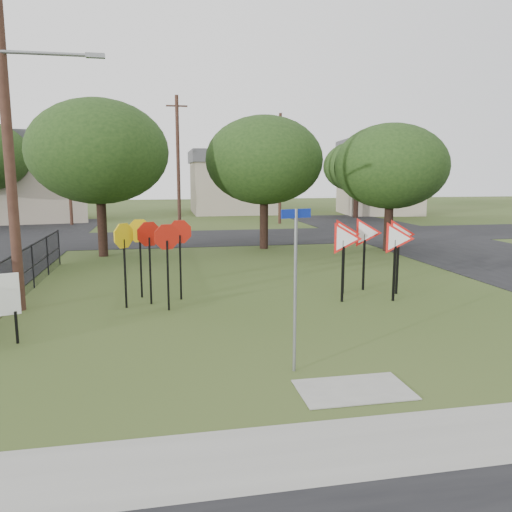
{
  "coord_description": "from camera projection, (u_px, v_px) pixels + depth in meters",
  "views": [
    {
      "loc": [
        -3.32,
        -10.34,
        3.81
      ],
      "look_at": [
        -0.74,
        3.0,
        1.6
      ],
      "focal_mm": 35.0,
      "sensor_mm": 36.0,
      "label": 1
    }
  ],
  "objects": [
    {
      "name": "street_name_sign",
      "position": [
        295.0,
        281.0,
        9.53
      ],
      "size": [
        0.63,
        0.23,
        3.18
      ],
      "color": "gray",
      "rests_on": "ground"
    },
    {
      "name": "tree_near_right",
      "position": [
        391.0,
        167.0,
        24.67
      ],
      "size": [
        5.6,
        5.6,
        6.33
      ],
      "color": "black",
      "rests_on": "ground"
    },
    {
      "name": "street_far",
      "position": [
        215.0,
        238.0,
        30.63
      ],
      "size": [
        60.0,
        8.0,
        0.02
      ],
      "primitive_type": "cube",
      "color": "black",
      "rests_on": "ground"
    },
    {
      "name": "street_right",
      "position": [
        496.0,
        258.0,
        23.19
      ],
      "size": [
        8.0,
        50.0,
        0.02
      ],
      "primitive_type": "cube",
      "color": "black",
      "rests_on": "ground"
    },
    {
      "name": "house_mid",
      "position": [
        233.0,
        182.0,
        50.26
      ],
      "size": [
        8.4,
        8.4,
        6.2
      ],
      "color": "#B5A692",
      "rests_on": "ground"
    },
    {
      "name": "far_pole_a",
      "position": [
        178.0,
        163.0,
        33.4
      ],
      "size": [
        1.4,
        0.24,
        9.0
      ],
      "color": "#492C21",
      "rests_on": "ground"
    },
    {
      "name": "yield_sign_cluster",
      "position": [
        369.0,
        239.0,
        15.63
      ],
      "size": [
        3.15,
        2.03,
        2.48
      ],
      "color": "black",
      "rests_on": "ground"
    },
    {
      "name": "far_pole_c",
      "position": [
        68.0,
        164.0,
        37.71
      ],
      "size": [
        1.4,
        0.24,
        9.0
      ],
      "color": "#492C21",
      "rests_on": "ground"
    },
    {
      "name": "far_pole_b",
      "position": [
        280.0,
        168.0,
        38.81
      ],
      "size": [
        1.4,
        0.24,
        8.5
      ],
      "color": "#492C21",
      "rests_on": "ground"
    },
    {
      "name": "house_left",
      "position": [
        26.0,
        177.0,
        40.99
      ],
      "size": [
        10.58,
        8.88,
        7.2
      ],
      "color": "#B5A692",
      "rests_on": "ground"
    },
    {
      "name": "house_right",
      "position": [
        379.0,
        177.0,
        48.93
      ],
      "size": [
        8.3,
        8.3,
        7.2
      ],
      "color": "#B5A692",
      "rests_on": "ground"
    },
    {
      "name": "tree_near_mid",
      "position": [
        264.0,
        160.0,
        25.43
      ],
      "size": [
        6.0,
        6.0,
        6.8
      ],
      "color": "black",
      "rests_on": "ground"
    },
    {
      "name": "sidewalk",
      "position": [
        401.0,
        442.0,
        7.18
      ],
      "size": [
        30.0,
        1.6,
        0.02
      ],
      "primitive_type": "cube",
      "color": "gray",
      "rests_on": "ground"
    },
    {
      "name": "tree_far_right",
      "position": [
        357.0,
        167.0,
        44.16
      ],
      "size": [
        6.0,
        6.0,
        6.8
      ],
      "color": "black",
      "rests_on": "ground"
    },
    {
      "name": "ground",
      "position": [
        313.0,
        346.0,
        11.25
      ],
      "size": [
        140.0,
        140.0,
        0.0
      ],
      "primitive_type": "plane",
      "color": "#32471A"
    },
    {
      "name": "curb_pad",
      "position": [
        354.0,
        390.0,
        8.93
      ],
      "size": [
        2.0,
        1.2,
        0.02
      ],
      "primitive_type": "cube",
      "color": "gray",
      "rests_on": "ground"
    },
    {
      "name": "planting_strip",
      "position": [
        448.0,
        494.0,
        6.02
      ],
      "size": [
        30.0,
        0.8,
        0.02
      ],
      "primitive_type": "cube",
      "color": "#32471A",
      "rests_on": "ground"
    },
    {
      "name": "tree_near_left",
      "position": [
        98.0,
        152.0,
        22.92
      ],
      "size": [
        6.4,
        6.4,
        7.27
      ],
      "color": "black",
      "rests_on": "ground"
    },
    {
      "name": "fence_run",
      "position": [
        24.0,
        272.0,
        15.76
      ],
      "size": [
        0.05,
        11.55,
        1.5
      ],
      "color": "black",
      "rests_on": "ground"
    },
    {
      "name": "utility_pole_main",
      "position": [
        9.0,
        122.0,
        13.42
      ],
      "size": [
        3.55,
        0.33,
        10.0
      ],
      "color": "#492C21",
      "rests_on": "ground"
    },
    {
      "name": "stop_sign_cluster",
      "position": [
        152.0,
        243.0,
        14.67
      ],
      "size": [
        2.25,
        1.89,
        2.49
      ],
      "color": "black",
      "rests_on": "ground"
    }
  ]
}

